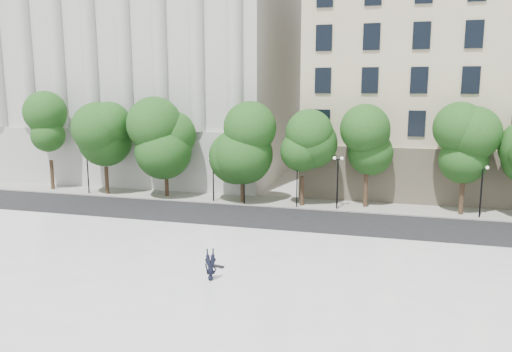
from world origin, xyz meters
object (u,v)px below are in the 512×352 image
object	(u,v)px
traffic_light_east	(297,166)
person_lying	(211,276)
traffic_light_west	(244,164)
skateboard	(217,266)

from	to	relation	value
traffic_light_east	person_lying	xyz separation A→B (m)	(-1.13, -17.97, -3.00)
traffic_light_west	person_lying	size ratio (longest dim) A/B	2.49
traffic_light_west	person_lying	distance (m)	18.54
traffic_light_west	traffic_light_east	size ratio (longest dim) A/B	0.99
traffic_light_west	person_lying	bearing A→B (deg)	-78.97
traffic_light_west	person_lying	xyz separation A→B (m)	(3.50, -17.97, -2.93)
traffic_light_west	skateboard	distance (m)	16.69
person_lying	skateboard	xyz separation A→B (m)	(-0.35, 1.88, -0.18)
traffic_light_west	skateboard	bearing A→B (deg)	-78.91
traffic_light_west	traffic_light_east	xyz separation A→B (m)	(4.63, 0.00, 0.07)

